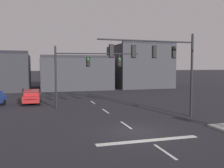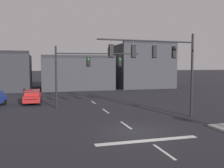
{
  "view_description": "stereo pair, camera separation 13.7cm",
  "coord_description": "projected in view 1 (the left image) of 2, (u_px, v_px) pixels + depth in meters",
  "views": [
    {
      "loc": [
        -6.15,
        -15.39,
        4.43
      ],
      "look_at": [
        -0.33,
        4.63,
        2.89
      ],
      "focal_mm": 40.34,
      "sensor_mm": 36.0,
      "label": 1
    },
    {
      "loc": [
        -6.02,
        -15.43,
        4.43
      ],
      "look_at": [
        -0.33,
        4.63,
        2.89
      ],
      "focal_mm": 40.34,
      "sensor_mm": 36.0,
      "label": 2
    }
  ],
  "objects": [
    {
      "name": "lane_centreline",
      "position": [
        126.0,
        125.0,
        18.69
      ],
      "size": [
        0.16,
        26.4,
        0.01
      ],
      "color": "silver",
      "rests_on": "ground"
    },
    {
      "name": "signal_mast_far_side",
      "position": [
        82.0,
        67.0,
        26.04
      ],
      "size": [
        8.63,
        1.36,
        6.45
      ],
      "color": "black",
      "rests_on": "ground"
    },
    {
      "name": "stop_bar_paint",
      "position": [
        149.0,
        140.0,
        14.86
      ],
      "size": [
        6.4,
        0.5,
        0.01
      ],
      "primitive_type": "cube",
      "color": "silver",
      "rests_on": "ground"
    },
    {
      "name": "building_row",
      "position": [
        81.0,
        70.0,
        48.92
      ],
      "size": [
        37.17,
        12.75,
        8.95
      ],
      "color": "#2D2D33",
      "rests_on": "ground"
    },
    {
      "name": "car_lot_middle",
      "position": [
        32.0,
        96.0,
        29.05
      ],
      "size": [
        2.06,
        4.52,
        1.61
      ],
      "color": "#A81E1E",
      "rests_on": "ground"
    },
    {
      "name": "ground_plane",
      "position": [
        136.0,
        132.0,
        16.78
      ],
      "size": [
        400.0,
        400.0,
        0.0
      ],
      "primitive_type": "plane",
      "color": "#232328"
    },
    {
      "name": "signal_mast_near_side",
      "position": [
        162.0,
        59.0,
        20.51
      ],
      "size": [
        8.53,
        0.7,
        7.14
      ],
      "color": "black",
      "rests_on": "ground"
    }
  ]
}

